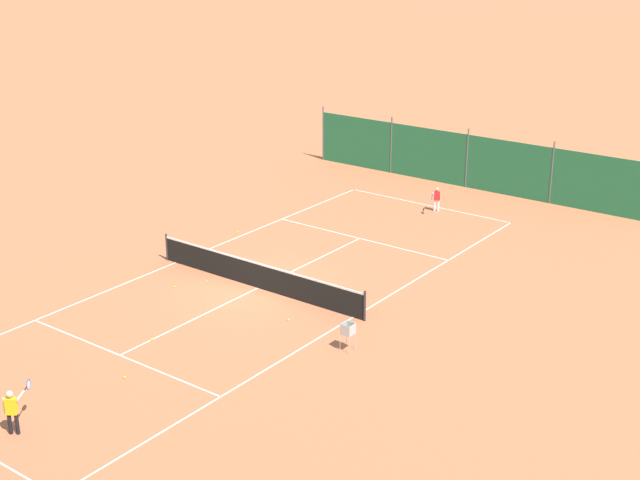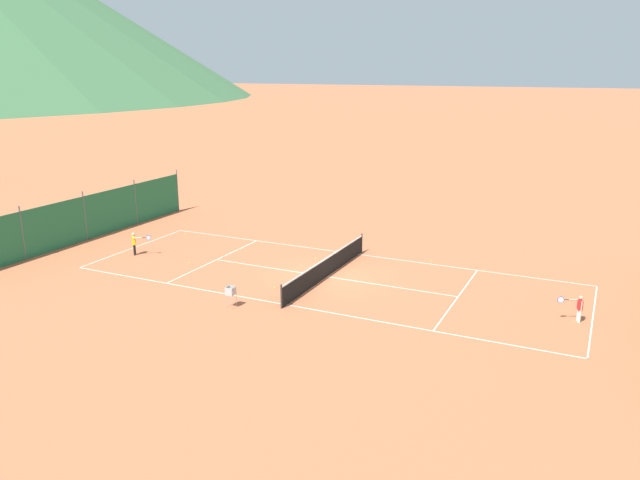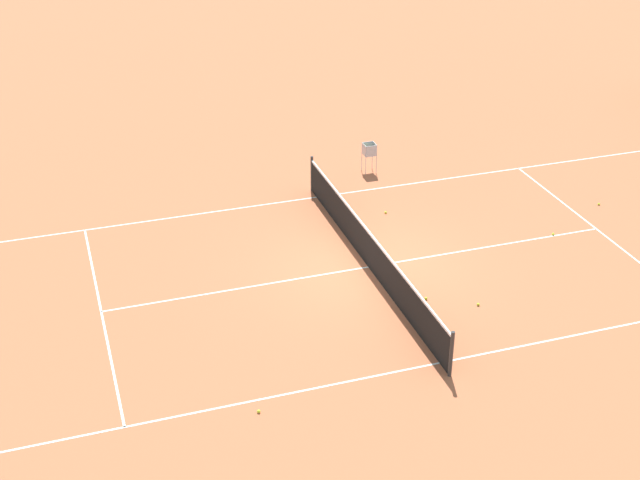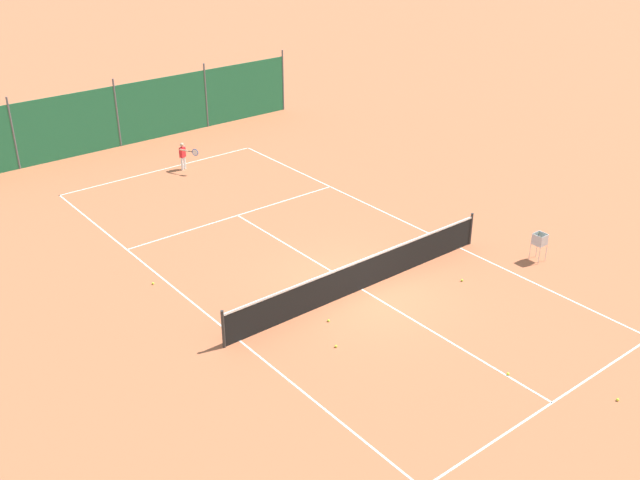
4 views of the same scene
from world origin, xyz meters
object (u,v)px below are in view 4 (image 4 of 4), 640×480
Objects in this scene: tennis_ball_alley_left at (328,321)px; tennis_ball_by_net_left at (618,400)px; tennis_ball_service_box at (153,283)px; player_near_baseline at (184,154)px; tennis_net at (362,274)px; ball_hopper at (539,241)px; tennis_ball_by_net_right at (508,374)px; tennis_ball_mid_court at (462,280)px; tennis_ball_alley_right at (336,346)px.

tennis_ball_by_net_left is (-2.99, 6.55, 0.00)m from tennis_ball_alley_left.
tennis_ball_service_box is 12.55m from tennis_ball_by_net_left.
player_near_baseline is at bearing -88.60° from tennis_ball_by_net_left.
tennis_net is 10.31× the size of ball_hopper.
tennis_ball_by_net_right is 1.00× the size of tennis_ball_mid_court.
tennis_net is 2.98m from tennis_ball_mid_court.
tennis_ball_by_net_left is at bearing 52.06° from ball_hopper.
tennis_net reaches higher than tennis_ball_service_box.
tennis_ball_by_net_right is (-1.84, 4.42, 0.00)m from tennis_ball_alley_left.
tennis_ball_mid_court is (-4.95, -0.27, 0.00)m from tennis_ball_alley_right.
tennis_net is 11.36m from player_near_baseline.
player_near_baseline reaches higher than tennis_ball_mid_court.
player_near_baseline is at bearing -93.74° from tennis_net.
tennis_ball_alley_left is (2.53, 12.05, -0.61)m from player_near_baseline.
tennis_ball_alley_right and tennis_ball_by_net_right have the same top height.
tennis_ball_service_box is at bearing -63.16° from tennis_ball_by_net_left.
tennis_ball_alley_left is 1.00× the size of tennis_ball_service_box.
tennis_ball_alley_left is 5.36m from tennis_ball_service_box.
tennis_ball_service_box is at bearing -37.52° from tennis_ball_mid_court.
tennis_ball_alley_right is 7.71m from ball_hopper.
tennis_ball_alley_right is at bearing -57.03° from tennis_ball_by_net_left.
tennis_net is 139.09× the size of tennis_ball_by_net_right.
tennis_ball_by_net_right is at bearing 87.57° from player_near_baseline.
tennis_ball_by_net_right is at bearing 30.67° from ball_hopper.
tennis_ball_mid_court is at bearing -124.41° from tennis_ball_by_net_right.
tennis_net reaches higher than ball_hopper.
tennis_ball_mid_court is (-7.03, 5.39, 0.00)m from tennis_ball_service_box.
tennis_ball_service_box is (4.51, -9.06, 0.00)m from tennis_ball_by_net_right.
tennis_ball_alley_right is at bearing 110.16° from tennis_ball_service_box.
tennis_ball_by_net_left is at bearing 99.34° from tennis_net.
tennis_net is 7.38m from tennis_ball_by_net_left.
tennis_ball_alley_right is 6.59m from tennis_ball_by_net_left.
player_near_baseline reaches higher than tennis_net.
tennis_ball_service_box is at bearing -31.37° from ball_hopper.
tennis_ball_alley_left is 1.00× the size of tennis_ball_mid_court.
tennis_ball_service_box is 11.45m from ball_hopper.
tennis_ball_service_box is 0.07× the size of ball_hopper.
tennis_ball_alley_left and tennis_ball_service_box have the same top height.
tennis_ball_alley_left is (1.79, 0.72, -0.47)m from tennis_net.
ball_hopper is at bearing 169.56° from tennis_ball_alley_left.
tennis_ball_mid_court is at bearing 170.22° from tennis_ball_alley_left.
tennis_ball_alley_right and tennis_ball_by_net_left have the same top height.
tennis_net reaches higher than tennis_ball_by_net_right.
tennis_ball_mid_court is 2.86m from ball_hopper.
tennis_ball_by_net_left is (-1.15, 2.14, 0.00)m from tennis_ball_by_net_right.
ball_hopper is (-5.25, -3.11, 0.62)m from tennis_ball_by_net_right.
tennis_ball_alley_left is at bearing 21.76° from tennis_net.
tennis_net is at bearing -158.24° from tennis_ball_alley_left.
tennis_ball_service_box is at bearing -41.31° from tennis_net.
tennis_ball_by_net_left is at bearing 122.97° from tennis_ball_alley_right.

